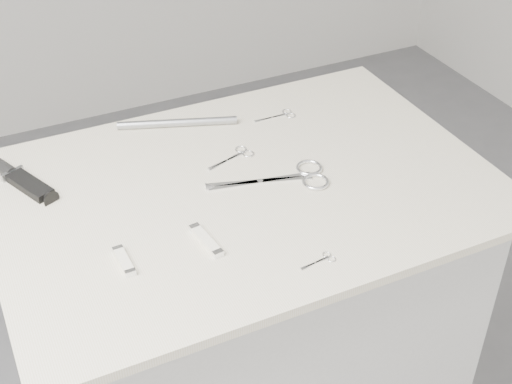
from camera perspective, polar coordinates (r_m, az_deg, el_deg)
name	(u,v)px	position (r m, az deg, el deg)	size (l,w,h in m)	color
plinth	(246,343)	(1.75, -0.79, -11.97)	(0.90, 0.60, 0.90)	silver
display_board	(244,188)	(1.44, -0.94, 0.29)	(1.00, 0.70, 0.02)	beige
large_shears	(294,177)	(1.45, 3.04, 1.20)	(0.25, 0.12, 0.01)	white
embroidery_scissors_a	(237,156)	(1.52, -1.57, 2.93)	(0.11, 0.06, 0.00)	white
embroidery_scissors_b	(281,116)	(1.66, 1.98, 6.13)	(0.10, 0.04, 0.00)	white
tiny_scissors	(321,260)	(1.26, 5.26, -5.46)	(0.07, 0.03, 0.00)	white
sheathed_knife	(17,177)	(1.52, -18.56, 1.12)	(0.10, 0.19, 0.02)	black
pocket_knife_a	(206,240)	(1.29, -4.02, -3.87)	(0.03, 0.10, 0.01)	white
pocket_knife_b	(124,261)	(1.27, -10.51, -5.47)	(0.02, 0.08, 0.01)	white
metal_rail	(177,123)	(1.63, -6.31, 5.53)	(0.02, 0.02, 0.27)	#979A9F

